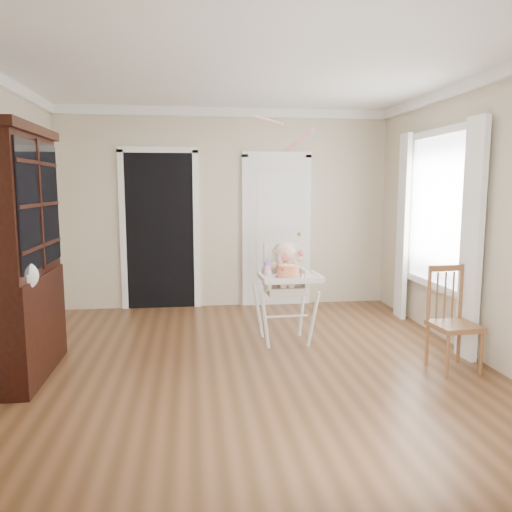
{
  "coord_description": "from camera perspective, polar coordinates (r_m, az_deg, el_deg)",
  "views": [
    {
      "loc": [
        -0.47,
        -4.36,
        1.65
      ],
      "look_at": [
        0.17,
        0.65,
        0.95
      ],
      "focal_mm": 35.0,
      "sensor_mm": 36.0,
      "label": 1
    }
  ],
  "objects": [
    {
      "name": "wall_right",
      "position": [
        5.15,
        24.63,
        3.84
      ],
      "size": [
        0.0,
        5.0,
        5.0
      ],
      "primitive_type": "plane",
      "rotation": [
        1.57,
        0.0,
        -1.57
      ],
      "color": "beige",
      "rests_on": "floor"
    },
    {
      "name": "high_chair",
      "position": [
        5.29,
        3.34,
        -2.87
      ],
      "size": [
        0.64,
        0.78,
        1.08
      ],
      "rotation": [
        0.0,
        0.0,
        0.03
      ],
      "color": "white",
      "rests_on": "floor"
    },
    {
      "name": "cake",
      "position": [
        5.02,
        3.73,
        -1.76
      ],
      "size": [
        0.28,
        0.28,
        0.13
      ],
      "color": "silver",
      "rests_on": "high_chair"
    },
    {
      "name": "dining_chair",
      "position": [
        4.88,
        21.57,
        -7.05
      ],
      "size": [
        0.41,
        0.41,
        0.94
      ],
      "rotation": [
        0.0,
        0.0,
        0.08
      ],
      "color": "brown",
      "rests_on": "floor"
    },
    {
      "name": "baby",
      "position": [
        5.28,
        3.31,
        -1.11
      ],
      "size": [
        0.32,
        0.24,
        0.49
      ],
      "rotation": [
        0.0,
        0.0,
        0.03
      ],
      "color": "beige",
      "rests_on": "high_chair"
    },
    {
      "name": "closet_door",
      "position": [
        6.96,
        2.36,
        2.74
      ],
      "size": [
        0.96,
        0.09,
        2.13
      ],
      "color": "white",
      "rests_on": "wall_back"
    },
    {
      "name": "ceiling",
      "position": [
        4.51,
        -1.23,
        21.36
      ],
      "size": [
        5.0,
        5.0,
        0.0
      ],
      "primitive_type": "plane",
      "rotation": [
        3.14,
        0.0,
        0.0
      ],
      "color": "white",
      "rests_on": "wall_back"
    },
    {
      "name": "streamer",
      "position": [
        4.77,
        1.33,
        15.27
      ],
      "size": [
        0.23,
        0.46,
        0.15
      ],
      "primitive_type": null,
      "rotation": [
        0.26,
        0.0,
        0.42
      ],
      "color": "pink",
      "rests_on": "ceiling"
    },
    {
      "name": "sippy_cup",
      "position": [
        5.11,
        1.3,
        -1.42
      ],
      "size": [
        0.07,
        0.07,
        0.18
      ],
      "rotation": [
        0.0,
        0.0,
        0.03
      ],
      "color": "#FD9AC6",
      "rests_on": "high_chair"
    },
    {
      "name": "wall_back",
      "position": [
        6.88,
        -3.44,
        5.38
      ],
      "size": [
        4.5,
        0.0,
        4.5
      ],
      "primitive_type": "plane",
      "rotation": [
        1.57,
        0.0,
        0.0
      ],
      "color": "beige",
      "rests_on": "floor"
    },
    {
      "name": "window_right",
      "position": [
        5.81,
        19.83,
        3.85
      ],
      "size": [
        0.13,
        1.84,
        2.3
      ],
      "color": "white",
      "rests_on": "wall_right"
    },
    {
      "name": "china_cabinet",
      "position": [
        4.73,
        -25.94,
        0.2
      ],
      "size": [
        0.57,
        1.28,
        2.16
      ],
      "color": "black",
      "rests_on": "floor"
    },
    {
      "name": "floor",
      "position": [
        4.69,
        -1.13,
        -12.72
      ],
      "size": [
        5.0,
        5.0,
        0.0
      ],
      "primitive_type": "plane",
      "color": "#51341C",
      "rests_on": "ground"
    },
    {
      "name": "crown_molding",
      "position": [
        4.5,
        -1.23,
        20.62
      ],
      "size": [
        4.5,
        5.0,
        0.12
      ],
      "primitive_type": null,
      "color": "white",
      "rests_on": "ceiling"
    },
    {
      "name": "doorway",
      "position": [
        6.88,
        -10.93,
        3.24
      ],
      "size": [
        1.06,
        0.05,
        2.22
      ],
      "color": "black",
      "rests_on": "wall_back"
    }
  ]
}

